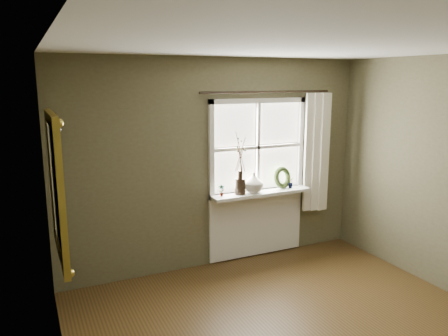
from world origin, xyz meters
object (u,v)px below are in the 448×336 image
at_px(wreath, 282,180).
at_px(gilt_mirror, 56,187).
at_px(cream_vase, 254,182).
at_px(dark_jug, 240,186).

distance_m(wreath, gilt_mirror, 3.08).
xyz_separation_m(cream_vase, wreath, (0.45, 0.04, -0.02)).
height_order(dark_jug, gilt_mirror, gilt_mirror).
height_order(dark_jug, wreath, wreath).
xyz_separation_m(dark_jug, wreath, (0.64, 0.04, 0.01)).
relative_size(wreath, gilt_mirror, 0.24).
bearing_deg(cream_vase, dark_jug, 180.00).
bearing_deg(wreath, gilt_mirror, -175.33).
relative_size(cream_vase, wreath, 0.88).
height_order(cream_vase, wreath, wreath).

